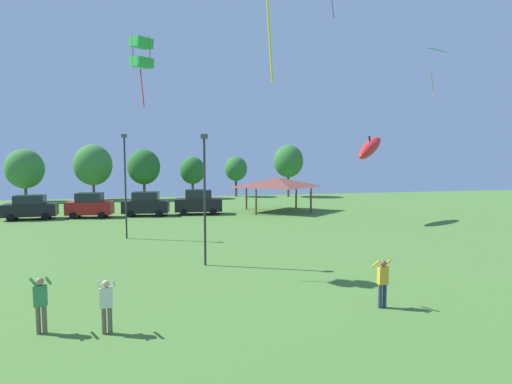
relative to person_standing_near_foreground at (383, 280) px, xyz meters
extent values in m
cylinder|color=navy|center=(-0.09, -0.01, -0.60)|extent=(0.14, 0.14, 0.88)
cylinder|color=navy|center=(0.09, -0.01, -0.60)|extent=(0.14, 0.14, 0.88)
cube|color=gold|center=(0.00, -0.01, 0.17)|extent=(0.36, 0.20, 0.66)
sphere|color=brown|center=(0.00, -0.01, 0.62)|extent=(0.24, 0.24, 0.24)
cylinder|color=gold|center=(-0.22, 0.09, 0.59)|extent=(0.08, 0.52, 0.40)
cylinder|color=gold|center=(0.22, 0.09, 0.59)|extent=(0.08, 0.52, 0.40)
cylinder|color=brown|center=(-9.59, 0.02, -0.62)|extent=(0.14, 0.14, 0.84)
cylinder|color=brown|center=(-9.41, 0.02, -0.62)|extent=(0.14, 0.14, 0.84)
cube|color=silver|center=(-9.50, 0.02, 0.12)|extent=(0.36, 0.20, 0.63)
sphere|color=#DBAD89|center=(-9.50, 0.02, 0.55)|extent=(0.23, 0.23, 0.23)
cylinder|color=silver|center=(-9.72, 0.12, 0.52)|extent=(0.08, 0.51, 0.39)
cylinder|color=silver|center=(-9.28, 0.12, 0.52)|extent=(0.08, 0.51, 0.39)
cylinder|color=brown|center=(-11.57, 0.50, -0.60)|extent=(0.14, 0.14, 0.88)
cylinder|color=brown|center=(-11.39, 0.50, -0.60)|extent=(0.14, 0.14, 0.88)
cube|color=#3D844C|center=(-11.48, 0.50, 0.17)|extent=(0.36, 0.20, 0.66)
sphere|color=#A87A5B|center=(-11.48, 0.50, 0.62)|extent=(0.24, 0.24, 0.24)
cylinder|color=#3D844C|center=(-11.70, 0.60, 0.59)|extent=(0.08, 0.53, 0.40)
cylinder|color=#3D844C|center=(-11.26, 0.60, 0.59)|extent=(0.08, 0.53, 0.40)
ellipsoid|color=red|center=(10.16, 19.13, 5.47)|extent=(4.57, 4.30, 2.82)
cube|color=black|center=(10.16, 19.13, 5.79)|extent=(0.50, 0.48, 1.36)
cylinder|color=yellow|center=(-5.25, -3.38, 7.61)|extent=(0.34, 0.35, 2.76)
cylinder|color=black|center=(7.44, 21.55, 18.44)|extent=(0.42, 0.09, 2.60)
cube|color=green|center=(-8.55, 6.88, 9.77)|extent=(1.15, 1.17, 0.56)
cube|color=green|center=(-8.55, 6.88, 8.88)|extent=(1.15, 1.17, 0.56)
cylinder|color=red|center=(-8.94, 6.50, 9.32)|extent=(0.02, 0.02, 1.33)
cylinder|color=red|center=(-8.17, 6.50, 9.32)|extent=(0.02, 0.02, 1.33)
cylinder|color=red|center=(-8.94, 7.26, 9.32)|extent=(0.02, 0.02, 1.33)
cylinder|color=red|center=(-8.17, 7.26, 9.32)|extent=(0.02, 0.02, 1.33)
cylinder|color=red|center=(-8.55, 6.88, 7.70)|extent=(0.21, 0.28, 1.79)
pyramid|color=green|center=(15.04, 18.61, 13.36)|extent=(2.76, 2.32, 0.63)
cylinder|color=orange|center=(15.34, 17.90, 10.94)|extent=(0.19, 0.37, 2.33)
cube|color=black|center=(-19.41, 27.23, -0.16)|extent=(4.56, 2.12, 1.12)
cube|color=#1E232D|center=(-19.41, 27.23, 0.79)|extent=(2.55, 1.86, 0.78)
cylinder|color=black|center=(-17.98, 26.38, -0.72)|extent=(0.65, 0.26, 0.64)
cylinder|color=black|center=(-18.09, 28.24, -0.72)|extent=(0.65, 0.26, 0.64)
cylinder|color=black|center=(-20.73, 26.21, -0.72)|extent=(0.65, 0.26, 0.64)
cylinder|color=black|center=(-20.85, 28.07, -0.72)|extent=(0.65, 0.26, 0.64)
cube|color=maroon|center=(-14.31, 27.18, -0.12)|extent=(4.28, 2.23, 1.19)
cube|color=#1E232D|center=(-14.31, 27.18, 0.89)|extent=(2.44, 1.85, 0.83)
cylinder|color=black|center=(-13.16, 26.17, -0.72)|extent=(0.66, 0.30, 0.64)
cylinder|color=black|center=(-12.94, 27.87, -0.72)|extent=(0.66, 0.30, 0.64)
cylinder|color=black|center=(-15.68, 26.49, -0.72)|extent=(0.66, 0.30, 0.64)
cylinder|color=black|center=(-15.46, 28.20, -0.72)|extent=(0.66, 0.30, 0.64)
cube|color=black|center=(-9.21, 27.21, -0.13)|extent=(4.55, 2.41, 1.18)
cube|color=#1E232D|center=(-9.21, 27.21, 0.88)|extent=(2.59, 2.01, 0.83)
cylinder|color=black|center=(-8.00, 26.11, -0.72)|extent=(0.66, 0.30, 0.64)
cylinder|color=black|center=(-7.76, 27.95, -0.72)|extent=(0.66, 0.30, 0.64)
cylinder|color=black|center=(-10.67, 26.46, -0.72)|extent=(0.66, 0.30, 0.64)
cylinder|color=black|center=(-10.43, 28.30, -0.72)|extent=(0.66, 0.30, 0.64)
cube|color=black|center=(-4.12, 27.20, -0.09)|extent=(4.78, 2.35, 1.26)
cube|color=#1E232D|center=(-4.12, 27.20, 0.99)|extent=(2.70, 1.99, 0.89)
cylinder|color=black|center=(-2.79, 26.11, -0.72)|extent=(0.66, 0.29, 0.64)
cylinder|color=black|center=(-2.60, 27.99, -0.72)|extent=(0.66, 0.29, 0.64)
cylinder|color=black|center=(-5.64, 26.41, -0.72)|extent=(0.66, 0.29, 0.64)
cylinder|color=black|center=(-5.44, 28.28, -0.72)|extent=(0.66, 0.29, 0.64)
cylinder|color=brown|center=(1.34, 25.27, 0.26)|extent=(0.20, 0.20, 2.60)
cylinder|color=brown|center=(7.09, 25.27, 0.26)|extent=(0.20, 0.20, 2.60)
cylinder|color=brown|center=(1.34, 29.84, 0.26)|extent=(0.20, 0.20, 2.60)
cylinder|color=brown|center=(7.09, 29.84, 0.26)|extent=(0.20, 0.20, 2.60)
pyramid|color=brown|center=(4.22, 27.56, 2.06)|extent=(7.45, 5.91, 1.00)
cylinder|color=#2D2D33|center=(-5.64, 7.45, 2.19)|extent=(0.12, 0.12, 6.46)
cube|color=#4C4C51|center=(-5.64, 7.45, 5.54)|extent=(0.36, 0.20, 0.24)
cylinder|color=#2D2D33|center=(-10.14, 15.76, 2.42)|extent=(0.12, 0.12, 6.92)
cube|color=#4C4C51|center=(-10.14, 15.76, 6.00)|extent=(0.36, 0.20, 0.24)
cylinder|color=brown|center=(-24.90, 44.61, 0.24)|extent=(0.36, 0.36, 2.55)
ellipsoid|color=#3D7F38|center=(-24.90, 44.61, 3.27)|extent=(4.67, 4.67, 5.14)
cylinder|color=brown|center=(-16.70, 45.35, 0.40)|extent=(0.36, 0.36, 2.88)
ellipsoid|color=#3D7F38|center=(-16.70, 45.35, 3.73)|extent=(5.05, 5.05, 5.56)
cylinder|color=brown|center=(-9.97, 43.77, 0.40)|extent=(0.36, 0.36, 2.87)
ellipsoid|color=#286628|center=(-9.97, 43.77, 3.47)|extent=(4.36, 4.36, 4.80)
cylinder|color=brown|center=(-3.34, 44.44, 0.28)|extent=(0.36, 0.36, 2.65)
ellipsoid|color=#286628|center=(-3.34, 44.44, 2.94)|extent=(3.54, 3.54, 3.90)
cylinder|color=brown|center=(3.19, 45.80, 0.42)|extent=(0.36, 0.36, 2.92)
ellipsoid|color=#337533|center=(3.19, 45.80, 3.12)|extent=(3.33, 3.33, 3.66)
cylinder|color=brown|center=(10.73, 43.81, 0.78)|extent=(0.36, 0.36, 3.64)
ellipsoid|color=#337533|center=(10.73, 43.81, 4.24)|extent=(4.38, 4.38, 4.82)
camera|label=1|loc=(-7.81, -12.74, 4.33)|focal=28.00mm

